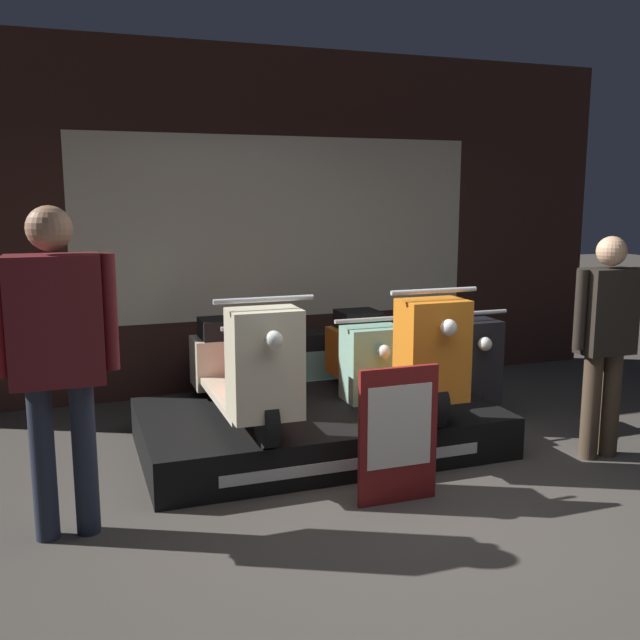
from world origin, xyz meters
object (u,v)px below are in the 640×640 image
object	(u,v)px
scooter_backrow_2	(433,364)
price_sign_board	(398,435)
person_right_browsing	(606,333)
person_left_browsing	(57,342)
scooter_backrow_1	(343,372)
scooter_display_left	(242,366)
scooter_display_right	(393,354)
scooter_backrow_0	(245,381)

from	to	relation	value
scooter_backrow_2	price_sign_board	xyz separation A→B (m)	(-1.19, -1.75, 0.06)
price_sign_board	person_right_browsing	bearing A→B (deg)	7.26
person_left_browsing	price_sign_board	xyz separation A→B (m)	(1.90, -0.22, -0.66)
scooter_backrow_1	person_left_browsing	xyz separation A→B (m)	(-2.24, -1.54, 0.72)
person_left_browsing	person_right_browsing	xyz separation A→B (m)	(3.61, 0.00, -0.18)
scooter_display_left	scooter_backrow_2	world-z (taller)	scooter_display_left
person_right_browsing	scooter_backrow_2	bearing A→B (deg)	108.44
scooter_display_left	person_left_browsing	world-z (taller)	person_left_browsing
scooter_backrow_1	person_left_browsing	bearing A→B (deg)	-145.55
person_right_browsing	scooter_display_left	bearing A→B (deg)	161.42
scooter_backrow_1	scooter_display_right	bearing A→B (deg)	-81.01
price_sign_board	scooter_display_left	bearing A→B (deg)	124.75
person_left_browsing	price_sign_board	distance (m)	2.03
scooter_display_left	person_left_browsing	distance (m)	1.50
scooter_backrow_1	price_sign_board	world-z (taller)	scooter_backrow_1
scooter_backrow_0	person_left_browsing	world-z (taller)	person_left_browsing
scooter_backrow_0	price_sign_board	distance (m)	1.83
scooter_backrow_0	scooter_backrow_2	distance (m)	1.71
scooter_backrow_2	person_right_browsing	distance (m)	1.70
scooter_display_left	person_left_browsing	xyz separation A→B (m)	(-1.19, -0.81, 0.41)
scooter_display_right	scooter_backrow_0	distance (m)	1.25
scooter_display_left	scooter_backrow_1	bearing A→B (deg)	34.63
scooter_display_left	scooter_display_right	xyz separation A→B (m)	(1.16, 0.00, 0.00)
scooter_backrow_0	scooter_backrow_2	bearing A→B (deg)	0.00
scooter_backrow_0	scooter_backrow_1	size ratio (longest dim) A/B	1.00
scooter_display_right	scooter_backrow_0	world-z (taller)	scooter_display_right
price_sign_board	scooter_display_right	bearing A→B (deg)	66.49
scooter_backrow_1	person_right_browsing	bearing A→B (deg)	-48.28
scooter_display_left	scooter_backrow_0	xyz separation A→B (m)	(0.19, 0.72, -0.30)
scooter_backrow_1	person_left_browsing	distance (m)	2.81
scooter_display_left	scooter_backrow_0	size ratio (longest dim) A/B	1.00
scooter_display_right	scooter_backrow_0	size ratio (longest dim) A/B	1.00
scooter_backrow_0	scooter_backrow_1	bearing A→B (deg)	0.00
person_left_browsing	scooter_display_left	bearing A→B (deg)	34.30
scooter_display_right	scooter_backrow_2	world-z (taller)	scooter_display_right
scooter_display_right	price_sign_board	distance (m)	1.15
scooter_backrow_0	person_left_browsing	xyz separation A→B (m)	(-1.38, -1.54, 0.72)
scooter_display_right	person_left_browsing	distance (m)	2.52
scooter_backrow_1	scooter_backrow_2	bearing A→B (deg)	0.00
scooter_display_left	person_right_browsing	xyz separation A→B (m)	(2.42, -0.81, 0.23)
scooter_backrow_0	person_right_browsing	world-z (taller)	person_right_browsing
scooter_display_left	scooter_backrow_0	bearing A→B (deg)	75.28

